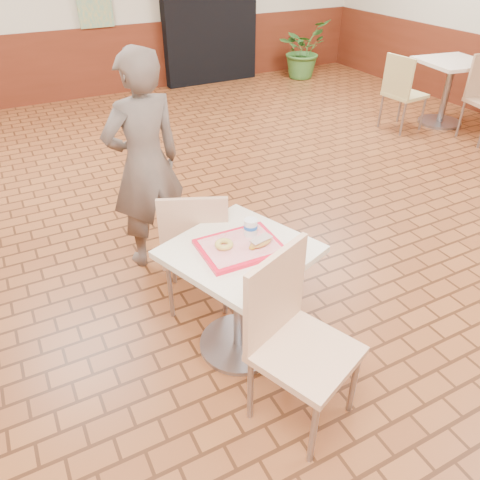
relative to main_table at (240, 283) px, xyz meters
name	(u,v)px	position (x,y,z in m)	size (l,w,h in m)	color
room_shell	(340,56)	(1.22, 0.82, 0.99)	(8.01, 10.01, 3.01)	brown
wainscot_band	(326,184)	(1.22, 0.82, -0.01)	(8.00, 10.00, 1.00)	#572010
corridor_doorway	(210,12)	(2.42, 5.70, 0.59)	(1.60, 0.22, 2.20)	black
main_table	(240,283)	(0.00, 0.00, 0.00)	(0.72, 0.72, 0.76)	beige
chair_main_front	(293,334)	(0.03, -0.53, 0.04)	(0.60, 0.60, 1.00)	#DDAD84
chair_main_back	(195,245)	(-0.08, 0.49, 0.00)	(0.56, 0.56, 0.93)	tan
customer	(145,164)	(-0.16, 1.19, 0.31)	(0.60, 0.39, 1.64)	brown
serving_tray	(240,247)	(0.00, 0.00, 0.26)	(0.44, 0.34, 0.03)	red
ring_donut	(224,244)	(-0.09, 0.02, 0.29)	(0.10, 0.10, 0.03)	gold
long_john_donut	(260,242)	(0.10, -0.06, 0.30)	(0.16, 0.10, 0.05)	#B27F34
paper_cup	(251,227)	(0.10, 0.07, 0.33)	(0.08, 0.08, 0.10)	silver
second_table	(449,82)	(4.33, 2.37, 0.04)	(0.78, 0.78, 0.83)	beige
chair_second_left	(402,89)	(3.62, 2.47, 0.02)	(0.48, 0.48, 0.95)	#CCBF7A
potted_plant	(302,49)	(3.95, 5.22, -0.04)	(0.85, 0.74, 0.94)	#3B732E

